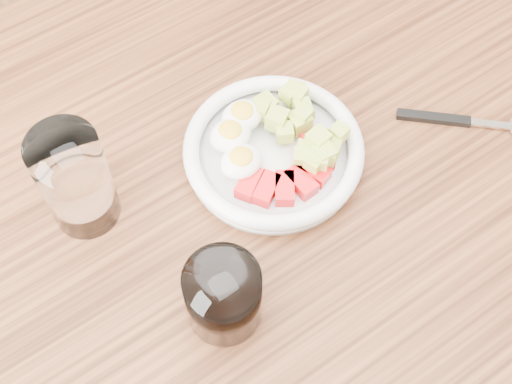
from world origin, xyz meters
The scene contains 6 objects.
ground centered at (0.00, 0.00, 0.00)m, with size 4.00×4.00×0.00m, color brown.
dining_table centered at (0.00, 0.00, 0.67)m, with size 1.50×0.90×0.77m.
bowl centered at (0.04, 0.05, 0.79)m, with size 0.21×0.21×0.05m.
fork centered at (0.25, -0.03, 0.77)m, with size 0.14×0.13×0.01m.
water_glass centered at (-0.17, 0.11, 0.84)m, with size 0.07×0.07×0.13m, color white.
coffee_glass centered at (-0.11, -0.07, 0.81)m, with size 0.08×0.08×0.09m.
Camera 1 is at (-0.23, -0.30, 1.48)m, focal length 50.00 mm.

